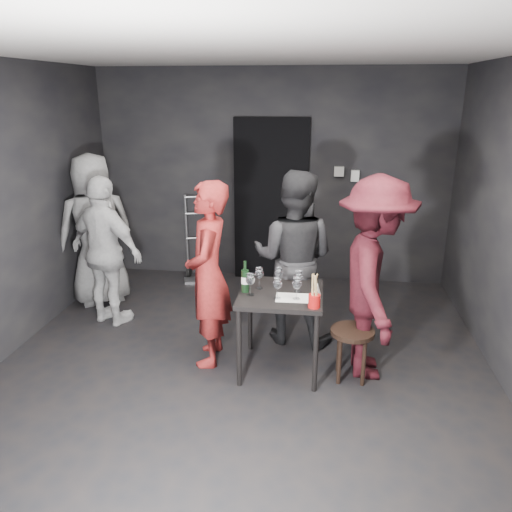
# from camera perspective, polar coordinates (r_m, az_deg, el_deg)

# --- Properties ---
(floor) EXTENTS (4.50, 5.00, 0.02)m
(floor) POSITION_cam_1_polar(r_m,az_deg,el_deg) (4.61, -1.71, -13.15)
(floor) COLOR black
(floor) RESTS_ON ground
(ceiling) EXTENTS (4.50, 5.00, 0.02)m
(ceiling) POSITION_cam_1_polar(r_m,az_deg,el_deg) (3.94, -2.11, 22.60)
(ceiling) COLOR silver
(ceiling) RESTS_ON ground
(wall_back) EXTENTS (4.50, 0.04, 2.70)m
(wall_back) POSITION_cam_1_polar(r_m,az_deg,el_deg) (6.49, 1.81, 8.99)
(wall_back) COLOR black
(wall_back) RESTS_ON ground
(wall_front) EXTENTS (4.50, 0.04, 2.70)m
(wall_front) POSITION_cam_1_polar(r_m,az_deg,el_deg) (1.86, -15.39, -17.19)
(wall_front) COLOR black
(wall_front) RESTS_ON ground
(doorway) EXTENTS (0.95, 0.10, 2.10)m
(doorway) POSITION_cam_1_polar(r_m,az_deg,el_deg) (6.49, 1.73, 6.29)
(doorway) COLOR black
(doorway) RESTS_ON ground
(wallbox_upper) EXTENTS (0.12, 0.06, 0.12)m
(wallbox_upper) POSITION_cam_1_polar(r_m,az_deg,el_deg) (6.40, 9.47, 9.51)
(wallbox_upper) COLOR #B7B7B2
(wallbox_upper) RESTS_ON wall_back
(wallbox_lower) EXTENTS (0.10, 0.06, 0.14)m
(wallbox_lower) POSITION_cam_1_polar(r_m,az_deg,el_deg) (6.41, 11.25, 8.98)
(wallbox_lower) COLOR #B7B7B2
(wallbox_lower) RESTS_ON wall_back
(hand_truck) EXTENTS (0.38, 0.33, 1.14)m
(hand_truck) POSITION_cam_1_polar(r_m,az_deg,el_deg) (6.69, -6.44, -0.94)
(hand_truck) COLOR #B2B2B7
(hand_truck) RESTS_ON floor
(tasting_table) EXTENTS (0.72, 0.72, 0.75)m
(tasting_table) POSITION_cam_1_polar(r_m,az_deg,el_deg) (4.38, 2.86, -5.33)
(tasting_table) COLOR black
(tasting_table) RESTS_ON floor
(stool) EXTENTS (0.38, 0.38, 0.47)m
(stool) POSITION_cam_1_polar(r_m,az_deg,el_deg) (4.42, 10.93, -9.28)
(stool) COLOR black
(stool) RESTS_ON floor
(server_red) EXTENTS (0.52, 0.74, 1.91)m
(server_red) POSITION_cam_1_polar(r_m,az_deg,el_deg) (4.44, -5.50, -0.86)
(server_red) COLOR #A32523
(server_red) RESTS_ON floor
(woman_black) EXTENTS (1.04, 0.70, 1.97)m
(woman_black) POSITION_cam_1_polar(r_m,az_deg,el_deg) (4.82, 4.36, 1.16)
(woman_black) COLOR #252628
(woman_black) RESTS_ON floor
(man_maroon) EXTENTS (0.68, 1.38, 2.09)m
(man_maroon) POSITION_cam_1_polar(r_m,az_deg,el_deg) (4.31, 13.50, -0.57)
(man_maroon) COLOR #3D0F16
(man_maroon) RESTS_ON floor
(bystander_cream) EXTENTS (1.11, 0.83, 1.71)m
(bystander_cream) POSITION_cam_1_polar(r_m,az_deg,el_deg) (5.44, -16.78, 1.00)
(bystander_cream) COLOR white
(bystander_cream) RESTS_ON floor
(bystander_grey) EXTENTS (1.15, 1.04, 2.08)m
(bystander_grey) POSITION_cam_1_polar(r_m,az_deg,el_deg) (5.99, -17.95, 4.26)
(bystander_grey) COLOR gray
(bystander_grey) RESTS_ON floor
(tasting_mat) EXTENTS (0.31, 0.21, 0.00)m
(tasting_mat) POSITION_cam_1_polar(r_m,az_deg,el_deg) (4.22, 4.34, -4.79)
(tasting_mat) COLOR white
(tasting_mat) RESTS_ON tasting_table
(wine_glass_a) EXTENTS (0.10, 0.10, 0.21)m
(wine_glass_a) POSITION_cam_1_polar(r_m,az_deg,el_deg) (4.24, -0.65, -3.13)
(wine_glass_a) COLOR white
(wine_glass_a) RESTS_ON tasting_table
(wine_glass_b) EXTENTS (0.10, 0.10, 0.21)m
(wine_glass_b) POSITION_cam_1_polar(r_m,az_deg,el_deg) (4.37, 0.36, -2.41)
(wine_glass_b) COLOR white
(wine_glass_b) RESTS_ON tasting_table
(wine_glass_c) EXTENTS (0.10, 0.10, 0.19)m
(wine_glass_c) POSITION_cam_1_polar(r_m,az_deg,el_deg) (4.42, 2.61, -2.34)
(wine_glass_c) COLOR white
(wine_glass_c) RESTS_ON tasting_table
(wine_glass_d) EXTENTS (0.09, 0.09, 0.20)m
(wine_glass_d) POSITION_cam_1_polar(r_m,az_deg,el_deg) (4.17, 2.46, -3.58)
(wine_glass_d) COLOR white
(wine_glass_d) RESTS_ON tasting_table
(wine_glass_e) EXTENTS (0.10, 0.10, 0.22)m
(wine_glass_e) POSITION_cam_1_polar(r_m,az_deg,el_deg) (4.16, 4.68, -3.58)
(wine_glass_e) COLOR white
(wine_glass_e) RESTS_ON tasting_table
(wine_glass_f) EXTENTS (0.09, 0.09, 0.21)m
(wine_glass_f) POSITION_cam_1_polar(r_m,az_deg,el_deg) (4.31, 4.84, -2.82)
(wine_glass_f) COLOR white
(wine_glass_f) RESTS_ON tasting_table
(wine_bottle) EXTENTS (0.07, 0.07, 0.28)m
(wine_bottle) POSITION_cam_1_polar(r_m,az_deg,el_deg) (4.30, -1.25, -2.76)
(wine_bottle) COLOR black
(wine_bottle) RESTS_ON tasting_table
(breadstick_cup) EXTENTS (0.10, 0.10, 0.30)m
(breadstick_cup) POSITION_cam_1_polar(r_m,az_deg,el_deg) (4.01, 6.71, -4.05)
(breadstick_cup) COLOR red
(breadstick_cup) RESTS_ON tasting_table
(reserved_card) EXTENTS (0.07, 0.12, 0.09)m
(reserved_card) POSITION_cam_1_polar(r_m,az_deg,el_deg) (4.26, 6.80, -3.98)
(reserved_card) COLOR white
(reserved_card) RESTS_ON tasting_table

